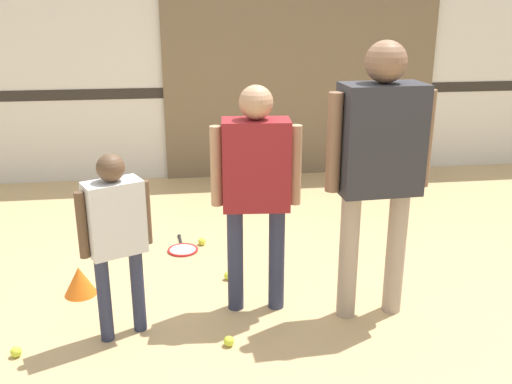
{
  "coord_description": "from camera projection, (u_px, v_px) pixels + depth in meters",
  "views": [
    {
      "loc": [
        -0.62,
        -3.62,
        2.05
      ],
      "look_at": [
        -0.14,
        -0.12,
        0.85
      ],
      "focal_mm": 40.0,
      "sensor_mm": 36.0,
      "label": 1
    }
  ],
  "objects": [
    {
      "name": "training_cone",
      "position": [
        80.0,
        281.0,
        4.15
      ],
      "size": [
        0.23,
        0.23,
        0.22
      ],
      "color": "orange",
      "rests_on": "ground_plane"
    },
    {
      "name": "tennis_ball_stray_left",
      "position": [
        16.0,
        352.0,
        3.44
      ],
      "size": [
        0.07,
        0.07,
        0.07
      ],
      "primitive_type": "sphere",
      "color": "#CCE038",
      "rests_on": "ground_plane"
    },
    {
      "name": "ground_plane",
      "position": [
        273.0,
        297.0,
        4.14
      ],
      "size": [
        16.0,
        16.0,
        0.0
      ],
      "primitive_type": "plane",
      "color": "tan"
    },
    {
      "name": "person_student_left",
      "position": [
        116.0,
        227.0,
        3.45
      ],
      "size": [
        0.42,
        0.31,
        1.2
      ],
      "rotation": [
        0.0,
        0.0,
        0.42
      ],
      "color": "#2D334C",
      "rests_on": "ground_plane"
    },
    {
      "name": "tennis_ball_by_spare_racket",
      "position": [
        202.0,
        241.0,
        5.01
      ],
      "size": [
        0.07,
        0.07,
        0.07
      ],
      "primitive_type": "sphere",
      "color": "#CCE038",
      "rests_on": "ground_plane"
    },
    {
      "name": "wall_panel",
      "position": [
        301.0,
        85.0,
        6.77
      ],
      "size": [
        3.25,
        0.05,
        2.17
      ],
      "color": "#756047",
      "rests_on": "ground_plane"
    },
    {
      "name": "person_instructor",
      "position": [
        256.0,
        177.0,
        3.7
      ],
      "size": [
        0.59,
        0.27,
        1.55
      ],
      "rotation": [
        0.0,
        0.0,
        -0.08
      ],
      "color": "#2D334C",
      "rests_on": "ground_plane"
    },
    {
      "name": "tennis_ball_near_instructor",
      "position": [
        229.0,
        341.0,
        3.55
      ],
      "size": [
        0.07,
        0.07,
        0.07
      ],
      "primitive_type": "sphere",
      "color": "#CCE038",
      "rests_on": "ground_plane"
    },
    {
      "name": "tennis_ball_stray_right",
      "position": [
        228.0,
        276.0,
        4.39
      ],
      "size": [
        0.07,
        0.07,
        0.07
      ],
      "primitive_type": "sphere",
      "color": "#CCE038",
      "rests_on": "ground_plane"
    },
    {
      "name": "racket_spare_on_floor",
      "position": [
        183.0,
        249.0,
        4.92
      ],
      "size": [
        0.29,
        0.47,
        0.03
      ],
      "rotation": [
        0.0,
        0.0,
        1.66
      ],
      "color": "red",
      "rests_on": "ground_plane"
    },
    {
      "name": "wall_back",
      "position": [
        230.0,
        41.0,
        6.55
      ],
      "size": [
        16.0,
        0.07,
        3.2
      ],
      "color": "silver",
      "rests_on": "ground_plane"
    },
    {
      "name": "person_student_right",
      "position": [
        379.0,
        154.0,
        3.58
      ],
      "size": [
        0.69,
        0.31,
        1.83
      ],
      "rotation": [
        0.0,
        0.0,
        3.19
      ],
      "color": "tan",
      "rests_on": "ground_plane"
    }
  ]
}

